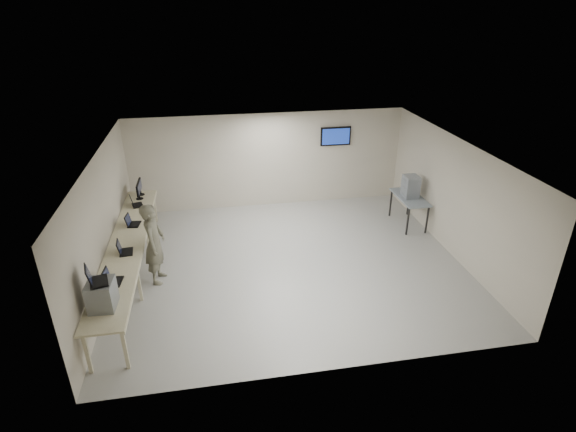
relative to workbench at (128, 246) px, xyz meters
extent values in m
cube|color=#B2AFA2|center=(3.59, 0.00, -0.83)|extent=(8.00, 7.00, 0.01)
cube|color=silver|center=(3.59, 0.00, 1.97)|extent=(8.00, 7.00, 0.01)
cube|color=beige|center=(3.59, 3.50, 0.57)|extent=(8.00, 0.01, 2.80)
cube|color=beige|center=(3.59, -3.50, 0.57)|extent=(8.00, 0.01, 2.80)
cube|color=beige|center=(-0.41, 0.00, 0.57)|extent=(0.01, 7.00, 2.80)
cube|color=beige|center=(7.59, 0.00, 0.57)|extent=(0.01, 7.00, 2.80)
cube|color=black|center=(5.59, 3.48, 1.22)|extent=(0.15, 0.04, 0.15)
cube|color=black|center=(5.59, 3.44, 1.22)|extent=(0.90, 0.06, 0.55)
cube|color=navy|center=(5.59, 3.40, 1.22)|extent=(0.82, 0.01, 0.47)
cube|color=#B9B188|center=(-0.01, 0.00, 0.05)|extent=(0.75, 6.00, 0.04)
cube|color=beige|center=(0.36, 0.00, 0.02)|extent=(0.02, 6.00, 0.06)
cube|color=beige|center=(-0.31, -2.85, -0.40)|extent=(0.06, 0.06, 0.86)
cube|color=beige|center=(0.29, -2.85, -0.40)|extent=(0.06, 0.06, 0.86)
cube|color=beige|center=(-0.31, -0.90, -0.40)|extent=(0.06, 0.06, 0.86)
cube|color=beige|center=(0.29, -0.90, -0.40)|extent=(0.06, 0.06, 0.86)
cube|color=beige|center=(-0.31, 0.90, -0.40)|extent=(0.06, 0.06, 0.86)
cube|color=beige|center=(0.29, 0.90, -0.40)|extent=(0.06, 0.06, 0.86)
cube|color=beige|center=(-0.31, 2.85, -0.40)|extent=(0.06, 0.06, 0.86)
cube|color=beige|center=(0.29, 2.85, -0.40)|extent=(0.06, 0.06, 0.86)
cube|color=gray|center=(-0.06, -2.28, 0.33)|extent=(0.45, 0.50, 0.51)
cube|color=black|center=(-0.06, -2.28, 0.59)|extent=(0.37, 0.45, 0.02)
cube|color=black|center=(-0.20, -2.28, 0.74)|extent=(0.16, 0.38, 0.28)
cube|color=black|center=(-0.19, -2.28, 0.74)|extent=(0.13, 0.33, 0.23)
cube|color=black|center=(-0.01, -1.53, 0.08)|extent=(0.30, 0.39, 0.02)
cube|color=black|center=(-0.14, -1.53, 0.23)|extent=(0.10, 0.35, 0.26)
cube|color=black|center=(-0.13, -1.53, 0.23)|extent=(0.08, 0.31, 0.22)
cube|color=black|center=(0.05, -0.43, 0.08)|extent=(0.29, 0.38, 0.02)
cube|color=black|center=(-0.08, -0.43, 0.22)|extent=(0.10, 0.34, 0.26)
cube|color=black|center=(-0.07, -0.43, 0.22)|extent=(0.08, 0.30, 0.21)
cube|color=black|center=(0.04, 0.87, 0.08)|extent=(0.29, 0.38, 0.02)
cube|color=black|center=(-0.08, 0.87, 0.22)|extent=(0.11, 0.33, 0.25)
cube|color=black|center=(-0.07, 0.87, 0.22)|extent=(0.08, 0.29, 0.21)
cube|color=black|center=(-0.02, 2.00, 0.08)|extent=(0.33, 0.40, 0.02)
cube|color=black|center=(-0.14, 2.00, 0.22)|extent=(0.15, 0.33, 0.25)
cube|color=black|center=(-0.13, 2.00, 0.22)|extent=(0.12, 0.29, 0.21)
cylinder|color=black|center=(-0.01, 2.43, 0.08)|extent=(0.19, 0.19, 0.01)
cube|color=black|center=(-0.01, 2.43, 0.16)|extent=(0.04, 0.03, 0.15)
cube|color=black|center=(-0.01, 2.43, 0.35)|extent=(0.05, 0.43, 0.29)
cube|color=black|center=(0.01, 2.43, 0.35)|extent=(0.00, 0.39, 0.25)
cylinder|color=black|center=(-0.01, 2.72, 0.08)|extent=(0.19, 0.19, 0.01)
cube|color=black|center=(-0.01, 2.72, 0.16)|extent=(0.04, 0.03, 0.15)
cube|color=black|center=(-0.01, 2.72, 0.36)|extent=(0.05, 0.43, 0.29)
cube|color=black|center=(0.01, 2.72, 0.36)|extent=(0.00, 0.39, 0.25)
imported|color=#515644|center=(0.60, -0.18, 0.10)|extent=(0.54, 0.73, 1.85)
cube|color=gray|center=(7.19, 1.46, -0.01)|extent=(0.65, 1.39, 0.04)
cube|color=black|center=(6.91, 0.87, -0.43)|extent=(0.04, 0.04, 0.79)
cube|color=black|center=(6.91, 2.05, -0.43)|extent=(0.04, 0.04, 0.79)
cube|color=black|center=(7.46, 0.87, -0.43)|extent=(0.04, 0.04, 0.79)
cube|color=black|center=(7.46, 2.05, -0.43)|extent=(0.04, 0.04, 0.79)
cube|color=gray|center=(7.17, 1.46, 0.11)|extent=(0.38, 0.42, 0.20)
cube|color=gray|center=(7.17, 1.46, 0.30)|extent=(0.38, 0.42, 0.20)
cube|color=gray|center=(7.17, 1.46, 0.50)|extent=(0.38, 0.42, 0.20)
camera|label=1|loc=(1.95, -9.00, 4.82)|focal=28.00mm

